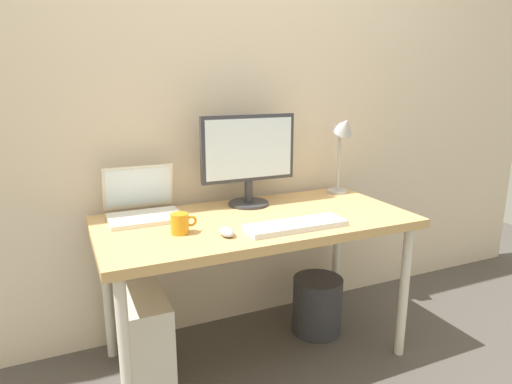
# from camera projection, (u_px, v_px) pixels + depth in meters

# --- Properties ---
(ground_plane) EXTENTS (6.00, 6.00, 0.00)m
(ground_plane) POSITION_uv_depth(u_px,v_px,m) (256.00, 354.00, 2.20)
(ground_plane) COLOR #4C4742
(back_wall) EXTENTS (4.40, 0.04, 2.60)m
(back_wall) POSITION_uv_depth(u_px,v_px,m) (223.00, 81.00, 2.24)
(back_wall) COLOR beige
(back_wall) RESTS_ON ground_plane
(desk) EXTENTS (1.41, 0.68, 0.70)m
(desk) POSITION_uv_depth(u_px,v_px,m) (256.00, 230.00, 2.04)
(desk) COLOR tan
(desk) RESTS_ON ground_plane
(monitor) EXTENTS (0.48, 0.20, 0.45)m
(monitor) POSITION_uv_depth(u_px,v_px,m) (249.00, 155.00, 2.17)
(monitor) COLOR #333338
(monitor) RESTS_ON desk
(laptop) EXTENTS (0.32, 0.28, 0.22)m
(laptop) POSITION_uv_depth(u_px,v_px,m) (142.00, 204.00, 2.03)
(laptop) COLOR silver
(laptop) RESTS_ON desk
(desk_lamp) EXTENTS (0.11, 0.16, 0.44)m
(desk_lamp) POSITION_uv_depth(u_px,v_px,m) (343.00, 138.00, 2.38)
(desk_lamp) COLOR #B2B2B7
(desk_lamp) RESTS_ON desk
(keyboard) EXTENTS (0.44, 0.14, 0.02)m
(keyboard) POSITION_uv_depth(u_px,v_px,m) (296.00, 225.00, 1.88)
(keyboard) COLOR silver
(keyboard) RESTS_ON desk
(mouse) EXTENTS (0.06, 0.09, 0.03)m
(mouse) POSITION_uv_depth(u_px,v_px,m) (227.00, 232.00, 1.79)
(mouse) COLOR #B2B2B7
(mouse) RESTS_ON desk
(coffee_mug) EXTENTS (0.11, 0.07, 0.08)m
(coffee_mug) POSITION_uv_depth(u_px,v_px,m) (180.00, 223.00, 1.81)
(coffee_mug) COLOR orange
(coffee_mug) RESTS_ON desk
(computer_tower) EXTENTS (0.18, 0.36, 0.42)m
(computer_tower) POSITION_uv_depth(u_px,v_px,m) (146.00, 341.00, 1.93)
(computer_tower) COLOR silver
(computer_tower) RESTS_ON ground_plane
(wastebasket) EXTENTS (0.26, 0.26, 0.30)m
(wastebasket) POSITION_uv_depth(u_px,v_px,m) (317.00, 305.00, 2.37)
(wastebasket) COLOR #333338
(wastebasket) RESTS_ON ground_plane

